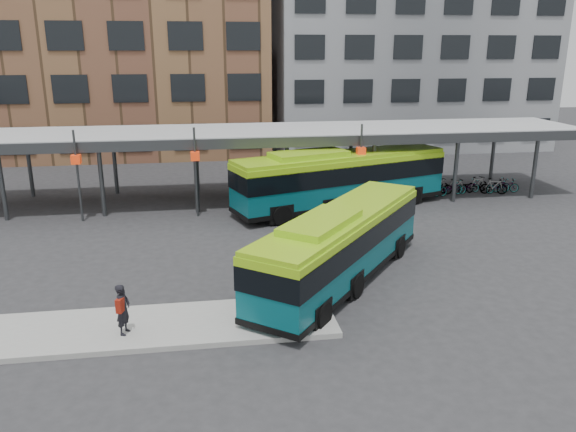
% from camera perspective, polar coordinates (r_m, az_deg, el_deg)
% --- Properties ---
extents(ground, '(120.00, 120.00, 0.00)m').
position_cam_1_polar(ground, '(21.83, -1.19, -6.92)').
color(ground, '#28282B').
rests_on(ground, ground).
extents(boarding_island, '(14.00, 3.00, 0.18)m').
position_cam_1_polar(boarding_island, '(19.15, -16.79, -10.95)').
color(boarding_island, gray).
rests_on(boarding_island, ground).
extents(canopy, '(40.00, 6.53, 4.80)m').
position_cam_1_polar(canopy, '(33.15, -4.29, 8.27)').
color(canopy, '#999B9E').
rests_on(canopy, ground).
extents(building_brick, '(26.00, 14.00, 22.00)m').
position_cam_1_polar(building_brick, '(52.40, -17.78, 18.43)').
color(building_brick, brown).
rests_on(building_brick, ground).
extents(building_grey, '(24.00, 14.00, 20.00)m').
position_cam_1_polar(building_grey, '(55.07, 11.56, 17.70)').
color(building_grey, slate).
rests_on(building_grey, ground).
extents(bus_front, '(8.67, 10.06, 3.03)m').
position_cam_1_polar(bus_front, '(21.58, 5.41, -2.78)').
color(bus_front, '#074D56').
rests_on(bus_front, ground).
extents(bus_rear, '(12.66, 6.44, 3.44)m').
position_cam_1_polar(bus_rear, '(31.51, 5.33, 3.88)').
color(bus_rear, '#074D56').
rests_on(bus_rear, ground).
extents(pedestrian, '(0.55, 0.69, 1.64)m').
position_cam_1_polar(pedestrian, '(18.29, -16.42, -9.05)').
color(pedestrian, black).
rests_on(pedestrian, boarding_island).
extents(bike_rack, '(7.07, 1.59, 1.06)m').
position_cam_1_polar(bike_rack, '(36.68, 17.79, 2.87)').
color(bike_rack, slate).
rests_on(bike_rack, ground).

